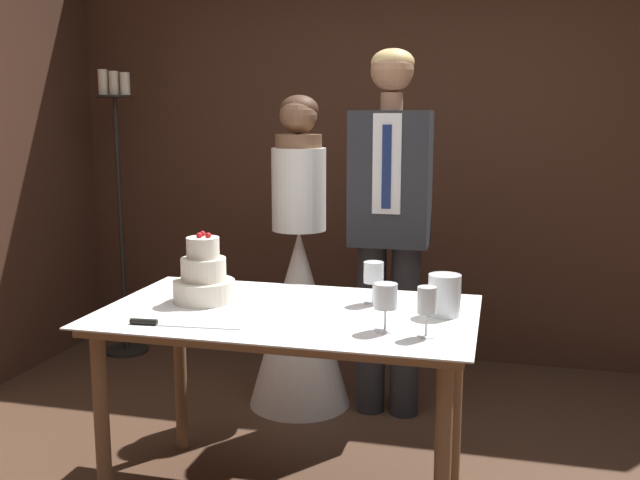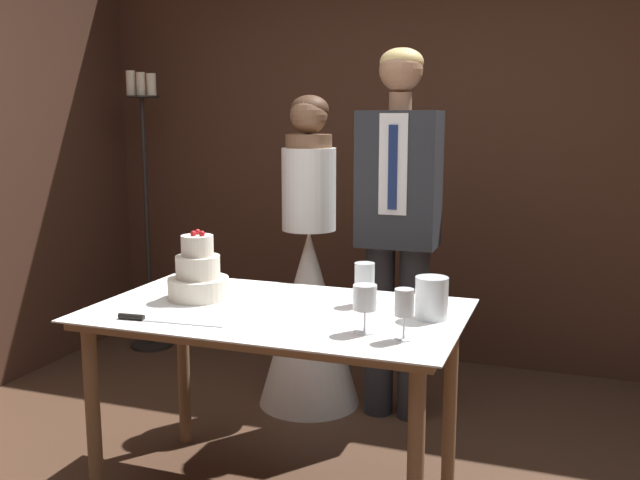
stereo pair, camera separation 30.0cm
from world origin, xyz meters
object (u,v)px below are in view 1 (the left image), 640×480
(bride, at_px, (299,296))
(candle_stand, at_px, (120,208))
(hurricane_candle, at_px, (444,296))
(tiered_cake, at_px, (204,278))
(wine_glass_near, at_px, (427,303))
(cake_table, at_px, (289,333))
(wine_glass_far, at_px, (374,275))
(groom, at_px, (390,216))
(wine_glass_middle, at_px, (385,299))
(cake_knife, at_px, (164,324))

(bride, height_order, candle_stand, candle_stand)
(hurricane_candle, bearing_deg, tiered_cake, -178.32)
(tiered_cake, distance_m, bride, 0.98)
(wine_glass_near, xyz_separation_m, candle_stand, (-2.12, 1.72, 0.04))
(cake_table, distance_m, wine_glass_far, 0.40)
(groom, bearing_deg, bride, 179.95)
(wine_glass_near, height_order, groom, groom)
(tiered_cake, bearing_deg, wine_glass_far, 11.34)
(wine_glass_near, height_order, wine_glass_middle, wine_glass_near)
(candle_stand, bearing_deg, hurricane_candle, -33.72)
(cake_table, distance_m, candle_stand, 2.20)
(tiered_cake, height_order, candle_stand, candle_stand)
(wine_glass_far, bearing_deg, cake_knife, -144.06)
(wine_glass_near, distance_m, hurricane_candle, 0.29)
(cake_knife, height_order, hurricane_candle, hurricane_candle)
(hurricane_candle, bearing_deg, candle_stand, 146.28)
(hurricane_candle, bearing_deg, bride, 132.25)
(tiered_cake, distance_m, candle_stand, 1.90)
(hurricane_candle, bearing_deg, wine_glass_near, -97.58)
(cake_table, height_order, hurricane_candle, hurricane_candle)
(bride, distance_m, candle_stand, 1.49)
(cake_table, bearing_deg, hurricane_candle, 7.39)
(wine_glass_middle, bearing_deg, wine_glass_far, 106.44)
(cake_knife, relative_size, wine_glass_far, 2.44)
(cake_table, bearing_deg, candle_stand, 136.12)
(cake_table, height_order, cake_knife, cake_knife)
(bride, bearing_deg, cake_table, -76.39)
(bride, bearing_deg, cake_knife, -96.04)
(wine_glass_far, relative_size, hurricane_candle, 1.08)
(wine_glass_near, xyz_separation_m, wine_glass_far, (-0.25, 0.39, -0.00))
(bride, bearing_deg, candle_stand, 158.08)
(wine_glass_middle, relative_size, bride, 0.10)
(tiered_cake, distance_m, hurricane_candle, 0.95)
(cake_table, distance_m, groom, 1.06)
(cake_knife, height_order, candle_stand, candle_stand)
(tiered_cake, height_order, bride, bride)
(cake_knife, relative_size, hurricane_candle, 2.63)
(wine_glass_near, height_order, candle_stand, candle_stand)
(cake_knife, xyz_separation_m, wine_glass_near, (0.92, 0.10, 0.11))
(hurricane_candle, xyz_separation_m, candle_stand, (-2.16, 1.44, 0.09))
(hurricane_candle, bearing_deg, wine_glass_middle, -126.62)
(wine_glass_far, height_order, bride, bride)
(tiered_cake, bearing_deg, bride, 81.96)
(hurricane_candle, relative_size, candle_stand, 0.09)
(bride, xyz_separation_m, groom, (0.47, -0.00, 0.44))
(tiered_cake, xyz_separation_m, cake_knife, (-0.00, -0.35, -0.09))
(cake_table, distance_m, wine_glass_middle, 0.48)
(wine_glass_far, bearing_deg, candle_stand, 144.51)
(wine_glass_near, height_order, hurricane_candle, wine_glass_near)
(cake_knife, xyz_separation_m, bride, (0.14, 1.28, -0.21))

